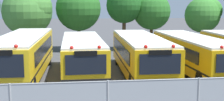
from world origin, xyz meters
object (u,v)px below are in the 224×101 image
school_bus_0 (24,54)px  school_bus_2 (140,54)px  school_bus_1 (82,55)px  tree_1 (29,10)px  tree_3 (123,5)px  tree_2 (78,9)px  school_bus_3 (193,53)px  tree_5 (204,14)px  tree_4 (151,11)px

school_bus_0 → school_bus_2: size_ratio=1.07×
school_bus_1 → tree_1: tree_1 is taller
school_bus_1 → school_bus_2: school_bus_2 is taller
school_bus_2 → tree_3: bearing=-91.5°
tree_2 → tree_3: tree_2 is taller
school_bus_0 → school_bus_1: bearing=175.7°
school_bus_0 → tree_1: 10.14m
school_bus_0 → school_bus_3: 10.98m
school_bus_1 → tree_5: (12.59, 10.86, 2.19)m
school_bus_1 → school_bus_2: (3.68, 0.07, 0.03)m
school_bus_2 → tree_4: 11.95m
school_bus_0 → tree_5: bearing=-145.9°
tree_3 → school_bus_1: bearing=-111.3°
school_bus_0 → tree_3: bearing=-125.4°
school_bus_3 → tree_5: bearing=-117.1°
school_bus_1 → tree_1: size_ratio=1.55×
school_bus_0 → tree_3: 13.65m
school_bus_0 → tree_2: bearing=-106.6°
tree_1 → tree_4: (11.69, 1.11, -0.11)m
tree_1 → tree_2: 4.63m
school_bus_1 → tree_3: 12.25m
tree_3 → tree_1: bearing=-174.1°
school_bus_1 → school_bus_3: size_ratio=0.88×
school_bus_0 → tree_2: 11.87m
school_bus_1 → tree_2: 11.70m
school_bus_1 → school_bus_3: (7.36, 0.39, -0.03)m
tree_3 → tree_4: size_ratio=1.09×
school_bus_2 → tree_2: tree_2 is taller
school_bus_3 → tree_4: bearing=-89.3°
school_bus_2 → tree_3: 11.42m
tree_2 → school_bus_3: bearing=-55.8°
school_bus_1 → school_bus_3: bearing=-177.6°
school_bus_1 → tree_3: (4.30, 11.04, 3.13)m
tree_1 → tree_4: 11.74m
tree_2 → tree_4: tree_2 is taller
school_bus_3 → tree_2: 13.56m
school_bus_2 → tree_2: bearing=-69.8°
tree_1 → school_bus_2: bearing=-50.6°
school_bus_2 → tree_1: 13.26m
school_bus_2 → tree_2: (-3.79, 11.30, 2.72)m
tree_5 → tree_2: bearing=177.7°
tree_3 → tree_5: tree_3 is taller
tree_3 → tree_2: bearing=175.7°
school_bus_2 → tree_4: (3.44, 11.17, 2.48)m
school_bus_0 → tree_4: 15.48m
school_bus_0 → school_bus_1: size_ratio=1.19×
tree_2 → tree_5: 12.72m
school_bus_2 → tree_1: bearing=-49.0°
school_bus_3 → tree_4: tree_4 is taller
school_bus_0 → school_bus_2: bearing=178.9°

